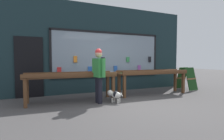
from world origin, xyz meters
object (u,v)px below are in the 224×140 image
display_table_right (153,75)px  small_dog (115,95)px  person_browsing (99,72)px  sandwich_board_sign (186,78)px  display_table_left (72,78)px

display_table_right → small_dog: 2.02m
person_browsing → sandwich_board_sign: bearing=-87.7°
small_dog → sandwich_board_sign: bearing=-111.1°
person_browsing → sandwich_board_sign: 4.44m
display_table_left → person_browsing: size_ratio=1.70×
display_table_right → sandwich_board_sign: bearing=7.7°
display_table_right → display_table_left: bearing=179.9°
person_browsing → sandwich_board_sign: size_ratio=1.70×
display_table_left → sandwich_board_sign: 5.07m
sandwich_board_sign → display_table_left: bearing=176.9°
small_dog → sandwich_board_sign: (3.87, 0.89, 0.25)m
person_browsing → display_table_left: bearing=47.7°
small_dog → sandwich_board_sign: size_ratio=0.49×
display_table_left → small_dog: 1.43m
display_table_right → sandwich_board_sign: 2.05m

